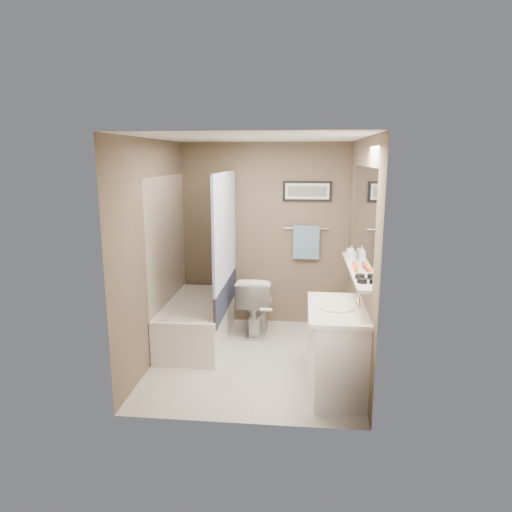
# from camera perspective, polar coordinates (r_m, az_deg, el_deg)

# --- Properties ---
(ground) EXTENTS (2.50, 2.50, 0.00)m
(ground) POSITION_cam_1_polar(r_m,az_deg,el_deg) (5.21, -0.17, -12.81)
(ground) COLOR beige
(ground) RESTS_ON ground
(ceiling) EXTENTS (2.20, 2.50, 0.04)m
(ceiling) POSITION_cam_1_polar(r_m,az_deg,el_deg) (4.72, -0.19, 14.35)
(ceiling) COLOR white
(ceiling) RESTS_ON wall_back
(wall_back) EXTENTS (2.20, 0.04, 2.40)m
(wall_back) POSITION_cam_1_polar(r_m,az_deg,el_deg) (6.03, 1.05, 2.63)
(wall_back) COLOR brown
(wall_back) RESTS_ON ground
(wall_front) EXTENTS (2.20, 0.04, 2.40)m
(wall_front) POSITION_cam_1_polar(r_m,az_deg,el_deg) (3.64, -2.22, -3.82)
(wall_front) COLOR brown
(wall_front) RESTS_ON ground
(wall_left) EXTENTS (0.04, 2.50, 2.40)m
(wall_left) POSITION_cam_1_polar(r_m,az_deg,el_deg) (5.05, -12.45, 0.46)
(wall_left) COLOR brown
(wall_left) RESTS_ON ground
(wall_right) EXTENTS (0.04, 2.50, 2.40)m
(wall_right) POSITION_cam_1_polar(r_m,az_deg,el_deg) (4.84, 12.65, -0.07)
(wall_right) COLOR brown
(wall_right) RESTS_ON ground
(tile_surround) EXTENTS (0.02, 1.55, 2.00)m
(tile_surround) POSITION_cam_1_polar(r_m,az_deg,el_deg) (5.56, -10.88, -0.50)
(tile_surround) COLOR #BCA88E
(tile_surround) RESTS_ON wall_left
(curtain_rod) EXTENTS (0.02, 1.55, 0.02)m
(curtain_rod) POSITION_cam_1_polar(r_m,az_deg,el_deg) (5.27, -4.01, 10.51)
(curtain_rod) COLOR silver
(curtain_rod) RESTS_ON wall_left
(curtain_upper) EXTENTS (0.03, 1.45, 1.28)m
(curtain_upper) POSITION_cam_1_polar(r_m,az_deg,el_deg) (5.33, -3.90, 3.51)
(curtain_upper) COLOR white
(curtain_upper) RESTS_ON curtain_rod
(curtain_lower) EXTENTS (0.03, 1.45, 0.36)m
(curtain_lower) POSITION_cam_1_polar(r_m,az_deg,el_deg) (5.52, -3.78, -4.93)
(curtain_lower) COLOR #22293F
(curtain_lower) RESTS_ON curtain_rod
(mirror) EXTENTS (0.02, 1.60, 1.00)m
(mirror) POSITION_cam_1_polar(r_m,az_deg,el_deg) (4.62, 13.23, 4.62)
(mirror) COLOR silver
(mirror) RESTS_ON wall_right
(shelf) EXTENTS (0.12, 1.60, 0.03)m
(shelf) POSITION_cam_1_polar(r_m,az_deg,el_deg) (4.71, 12.26, -1.64)
(shelf) COLOR silver
(shelf) RESTS_ON wall_right
(towel_bar) EXTENTS (0.60, 0.02, 0.02)m
(towel_bar) POSITION_cam_1_polar(r_m,az_deg,el_deg) (5.98, 6.31, 3.45)
(towel_bar) COLOR silver
(towel_bar) RESTS_ON wall_back
(towel) EXTENTS (0.34, 0.05, 0.44)m
(towel) POSITION_cam_1_polar(r_m,az_deg,el_deg) (5.99, 6.27, 1.72)
(towel) COLOR #92BED5
(towel) RESTS_ON towel_bar
(art_frame) EXTENTS (0.62, 0.02, 0.26)m
(art_frame) POSITION_cam_1_polar(r_m,az_deg,el_deg) (5.94, 6.42, 8.05)
(art_frame) COLOR black
(art_frame) RESTS_ON wall_back
(art_mat) EXTENTS (0.56, 0.00, 0.20)m
(art_mat) POSITION_cam_1_polar(r_m,az_deg,el_deg) (5.93, 6.42, 8.04)
(art_mat) COLOR white
(art_mat) RESTS_ON art_frame
(art_image) EXTENTS (0.50, 0.00, 0.13)m
(art_image) POSITION_cam_1_polar(r_m,az_deg,el_deg) (5.92, 6.42, 8.04)
(art_image) COLOR #595959
(art_image) RESTS_ON art_mat
(door) EXTENTS (0.80, 0.02, 2.00)m
(door) POSITION_cam_1_polar(r_m,az_deg,el_deg) (3.66, 6.41, -7.11)
(door) COLOR silver
(door) RESTS_ON wall_front
(door_handle) EXTENTS (0.10, 0.02, 0.02)m
(door_handle) POSITION_cam_1_polar(r_m,az_deg,el_deg) (3.72, 1.27, -6.71)
(door_handle) COLOR silver
(door_handle) RESTS_ON door
(bathtub) EXTENTS (0.72, 1.51, 0.50)m
(bathtub) POSITION_cam_1_polar(r_m,az_deg,el_deg) (5.65, -7.35, -8.13)
(bathtub) COLOR white
(bathtub) RESTS_ON ground
(tub_rim) EXTENTS (0.56, 1.36, 0.02)m
(tub_rim) POSITION_cam_1_polar(r_m,az_deg,el_deg) (5.57, -7.42, -5.72)
(tub_rim) COLOR beige
(tub_rim) RESTS_ON bathtub
(toilet) EXTENTS (0.45, 0.76, 0.76)m
(toilet) POSITION_cam_1_polar(r_m,az_deg,el_deg) (5.84, 0.04, -5.99)
(toilet) COLOR silver
(toilet) RESTS_ON ground
(vanity) EXTENTS (0.56, 0.93, 0.80)m
(vanity) POSITION_cam_1_polar(r_m,az_deg,el_deg) (4.49, 10.07, -11.68)
(vanity) COLOR white
(vanity) RESTS_ON ground
(countertop) EXTENTS (0.54, 0.96, 0.04)m
(countertop) POSITION_cam_1_polar(r_m,az_deg,el_deg) (4.34, 10.15, -6.60)
(countertop) COLOR white
(countertop) RESTS_ON vanity
(sink_basin) EXTENTS (0.34, 0.34, 0.01)m
(sink_basin) POSITION_cam_1_polar(r_m,az_deg,el_deg) (4.33, 10.03, -6.25)
(sink_basin) COLOR silver
(sink_basin) RESTS_ON countertop
(faucet_spout) EXTENTS (0.02, 0.02, 0.10)m
(faucet_spout) POSITION_cam_1_polar(r_m,az_deg,el_deg) (4.34, 12.70, -5.75)
(faucet_spout) COLOR silver
(faucet_spout) RESTS_ON countertop
(faucet_knob) EXTENTS (0.05, 0.05, 0.05)m
(faucet_knob) POSITION_cam_1_polar(r_m,az_deg,el_deg) (4.44, 12.54, -5.60)
(faucet_knob) COLOR silver
(faucet_knob) RESTS_ON countertop
(candle_bowl_near) EXTENTS (0.09, 0.09, 0.04)m
(candle_bowl_near) POSITION_cam_1_polar(r_m,az_deg,el_deg) (4.16, 13.11, -3.03)
(candle_bowl_near) COLOR black
(candle_bowl_near) RESTS_ON shelf
(candle_bowl_far) EXTENTS (0.09, 0.09, 0.04)m
(candle_bowl_far) POSITION_cam_1_polar(r_m,az_deg,el_deg) (4.30, 12.86, -2.49)
(candle_bowl_far) COLOR black
(candle_bowl_far) RESTS_ON shelf
(hair_brush_front) EXTENTS (0.07, 0.22, 0.04)m
(hair_brush_front) POSITION_cam_1_polar(r_m,az_deg,el_deg) (4.63, 12.38, -1.42)
(hair_brush_front) COLOR #F05C22
(hair_brush_front) RESTS_ON shelf
(hair_brush_back) EXTENTS (0.05, 0.22, 0.04)m
(hair_brush_back) POSITION_cam_1_polar(r_m,az_deg,el_deg) (4.72, 12.25, -1.14)
(hair_brush_back) COLOR #C3501B
(hair_brush_back) RESTS_ON shelf
(pink_comb) EXTENTS (0.03, 0.16, 0.01)m
(pink_comb) POSITION_cam_1_polar(r_m,az_deg,el_deg) (4.91, 12.00, -0.83)
(pink_comb) COLOR pink
(pink_comb) RESTS_ON shelf
(glass_jar) EXTENTS (0.08, 0.08, 0.10)m
(glass_jar) POSITION_cam_1_polar(r_m,az_deg,el_deg) (5.19, 11.69, 0.40)
(glass_jar) COLOR white
(glass_jar) RESTS_ON shelf
(soap_bottle) EXTENTS (0.07, 0.07, 0.15)m
(soap_bottle) POSITION_cam_1_polar(r_m,az_deg,el_deg) (5.05, 11.86, 0.37)
(soap_bottle) COLOR #999999
(soap_bottle) RESTS_ON shelf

